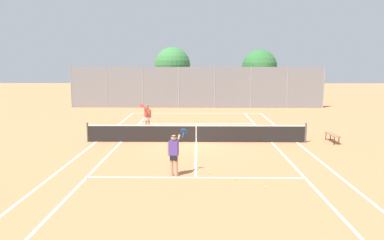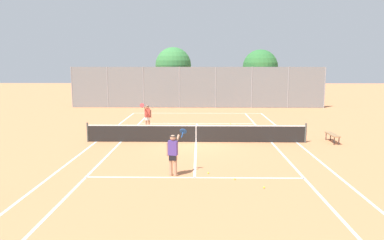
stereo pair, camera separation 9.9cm
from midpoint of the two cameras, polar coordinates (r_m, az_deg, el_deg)
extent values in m
plane|color=#CC7A4C|center=(20.50, 0.75, -3.40)|extent=(120.00, 120.00, 0.00)
cube|color=silver|center=(32.23, 0.89, 1.04)|extent=(11.00, 0.10, 0.01)
cube|color=silver|center=(21.25, -14.27, -3.23)|extent=(0.10, 23.80, 0.01)
cube|color=silver|center=(21.19, 15.82, -3.32)|extent=(0.10, 23.80, 0.01)
cube|color=silver|center=(20.93, -10.65, -3.29)|extent=(0.10, 23.80, 0.01)
cube|color=silver|center=(20.89, 12.18, -3.36)|extent=(0.10, 23.80, 0.01)
cube|color=silver|center=(14.30, 0.59, -8.76)|extent=(8.26, 0.10, 0.01)
cube|color=silver|center=(26.79, 0.84, -0.53)|extent=(8.26, 0.10, 0.01)
cube|color=silver|center=(20.50, 0.75, -3.39)|extent=(0.10, 12.80, 0.01)
cylinder|color=#474C47|center=(21.28, -15.49, -1.80)|extent=(0.10, 0.10, 1.07)
cylinder|color=#474C47|center=(21.21, 17.05, -1.90)|extent=(0.10, 0.10, 1.07)
cube|color=black|center=(20.41, 0.75, -2.12)|extent=(11.90, 0.02, 0.89)
cube|color=white|center=(20.33, 0.76, -0.86)|extent=(11.90, 0.03, 0.06)
cube|color=white|center=(20.41, 0.75, -2.18)|extent=(0.05, 0.03, 0.89)
cylinder|color=tan|center=(14.45, -3.05, -6.91)|extent=(0.13, 0.13, 0.82)
cylinder|color=tan|center=(14.40, -2.36, -6.96)|extent=(0.13, 0.13, 0.82)
cube|color=black|center=(14.34, -2.72, -5.66)|extent=(0.31, 0.24, 0.24)
cube|color=#4C388C|center=(14.25, -2.73, -4.26)|extent=(0.38, 0.27, 0.56)
sphere|color=tan|center=(14.17, -2.74, -2.72)|extent=(0.22, 0.22, 0.22)
cylinder|color=black|center=(14.16, -2.74, -2.46)|extent=(0.23, 0.23, 0.02)
cylinder|color=tan|center=(14.33, -3.57, -4.44)|extent=(0.08, 0.08, 0.52)
cylinder|color=tan|center=(14.29, -2.07, -3.04)|extent=(0.18, 0.46, 0.35)
cylinder|color=#1E4C99|center=(14.46, -1.29, -2.24)|extent=(0.09, 0.25, 0.22)
cylinder|color=#1E4C99|center=(14.56, -1.16, -1.73)|extent=(0.32, 0.26, 0.23)
cylinder|color=tan|center=(24.40, -6.46, -0.52)|extent=(0.13, 0.13, 0.82)
cylinder|color=tan|center=(24.43, -6.88, -0.52)|extent=(0.13, 0.13, 0.82)
cube|color=white|center=(24.36, -6.69, 0.24)|extent=(0.28, 0.18, 0.24)
cube|color=#D84C3F|center=(24.31, -6.70, 1.08)|extent=(0.34, 0.20, 0.56)
sphere|color=tan|center=(24.27, -6.72, 2.00)|extent=(0.22, 0.22, 0.22)
cylinder|color=black|center=(24.26, -6.72, 2.15)|extent=(0.23, 0.23, 0.02)
cylinder|color=tan|center=(24.29, -6.18, 0.94)|extent=(0.08, 0.08, 0.52)
cylinder|color=tan|center=(24.16, -7.06, 1.72)|extent=(0.08, 0.46, 0.35)
cylinder|color=maroon|center=(23.90, -7.47, 2.03)|extent=(0.03, 0.25, 0.22)
cylinder|color=maroon|center=(23.77, -7.52, 2.26)|extent=(0.28, 0.20, 0.23)
sphere|color=#D1DB33|center=(14.14, 6.74, -8.90)|extent=(0.07, 0.07, 0.07)
sphere|color=#D1DB33|center=(13.37, 11.13, -10.05)|extent=(0.07, 0.07, 0.07)
sphere|color=#D1DB33|center=(14.79, 2.70, -8.06)|extent=(0.07, 0.07, 0.07)
sphere|color=#D1DB33|center=(26.68, 5.96, -0.55)|extent=(0.07, 0.07, 0.07)
cube|color=olive|center=(21.78, 20.75, -2.07)|extent=(0.36, 1.50, 0.05)
cylinder|color=#262626|center=(21.19, 20.97, -3.01)|extent=(0.05, 0.05, 0.41)
cylinder|color=#262626|center=(22.37, 19.87, -2.36)|extent=(0.05, 0.05, 0.41)
cylinder|color=#262626|center=(21.28, 21.61, -3.00)|extent=(0.05, 0.05, 0.41)
cylinder|color=#262626|center=(22.45, 20.48, -2.35)|extent=(0.05, 0.05, 0.41)
cylinder|color=gray|center=(38.18, -17.78, 4.79)|extent=(0.08, 0.08, 3.95)
cylinder|color=gray|center=(37.21, -12.67, 4.90)|extent=(0.08, 0.08, 3.95)
cylinder|color=gray|center=(36.54, -7.34, 4.98)|extent=(0.08, 0.08, 3.95)
cylinder|color=gray|center=(36.19, -1.85, 5.01)|extent=(0.08, 0.08, 3.95)
cylinder|color=gray|center=(36.18, 3.69, 4.99)|extent=(0.08, 0.08, 3.95)
cylinder|color=gray|center=(36.50, 9.18, 4.93)|extent=(0.08, 0.08, 3.95)
cylinder|color=gray|center=(37.15, 14.53, 4.83)|extent=(0.08, 0.08, 3.95)
cylinder|color=gray|center=(38.11, 19.65, 4.69)|extent=(0.08, 0.08, 3.95)
cube|color=slate|center=(36.14, 0.92, 5.01)|extent=(24.39, 0.02, 3.91)
cylinder|color=brown|center=(40.09, -2.78, 4.49)|extent=(0.28, 0.28, 2.74)
sphere|color=#387A3D|center=(39.98, -2.81, 8.34)|extent=(3.77, 3.77, 3.77)
sphere|color=#387A3D|center=(39.86, -2.05, 7.67)|extent=(2.70, 2.70, 2.70)
cylinder|color=brown|center=(38.46, 10.32, 4.12)|extent=(0.21, 0.21, 2.66)
sphere|color=#2D6B33|center=(38.34, 10.43, 7.93)|extent=(3.50, 3.50, 3.50)
sphere|color=#2D6B33|center=(38.44, 10.03, 7.29)|extent=(2.57, 2.57, 2.57)
camera|label=1|loc=(0.05, -89.87, 0.02)|focal=35.00mm
camera|label=2|loc=(0.05, 90.13, -0.02)|focal=35.00mm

